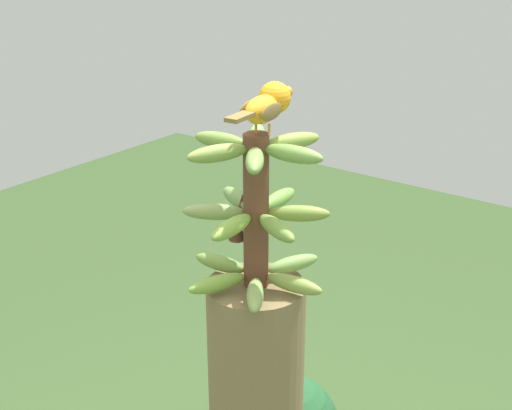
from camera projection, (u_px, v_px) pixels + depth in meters
name	position (u px, v px, depth m)	size (l,w,h in m)	color
banana_bunch	(255.00, 213.00, 1.36)	(0.30, 0.31, 0.33)	brown
perched_bird	(268.00, 104.00, 1.28)	(0.22, 0.07, 0.09)	#C68933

